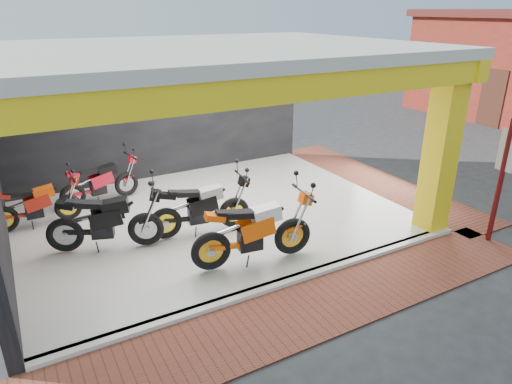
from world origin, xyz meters
TOP-DOWN VIEW (x-y plane):
  - ground at (0.00, 0.00)m, footprint 80.00×80.00m
  - showroom_floor at (0.00, 2.00)m, footprint 8.00×6.00m
  - showroom_ceiling at (0.00, 2.00)m, footprint 8.40×6.40m
  - back_wall at (0.00, 5.10)m, footprint 8.20×0.20m
  - corner_column at (3.75, -0.75)m, footprint 0.50×0.50m
  - header_beam_front at (0.00, -1.00)m, footprint 8.40×0.30m
  - header_beam_right at (4.00, 2.00)m, footprint 0.30×6.40m
  - floor_kerb at (0.00, -1.02)m, footprint 8.00×0.20m
  - paver_front at (0.00, -1.80)m, footprint 9.00×1.40m
  - paver_right at (4.80, 2.00)m, footprint 1.40×7.00m
  - signpost at (4.40, -1.68)m, footprint 0.10×0.35m
  - moto_hero at (0.56, -0.35)m, footprint 2.48×1.21m
  - moto_row_a at (0.12, 1.16)m, footprint 2.27×1.10m
  - moto_row_b at (-1.69, 1.28)m, footprint 2.40×1.54m
  - moto_row_c at (-2.80, 3.21)m, footprint 1.91×0.74m
  - moto_row_d at (-1.37, 3.96)m, footprint 2.05×1.01m

SIDE VIEW (x-z plane):
  - ground at x=0.00m, z-range 0.00..0.00m
  - paver_front at x=0.00m, z-range 0.00..0.03m
  - paver_right at x=4.80m, z-range 0.00..0.03m
  - showroom_floor at x=0.00m, z-range 0.00..0.10m
  - floor_kerb at x=0.00m, z-range 0.00..0.10m
  - moto_row_c at x=-2.80m, z-range 0.10..1.26m
  - moto_row_d at x=-1.37m, z-range 0.10..1.30m
  - moto_row_a at x=0.12m, z-range 0.10..1.43m
  - moto_row_b at x=-1.69m, z-range 0.10..1.48m
  - moto_hero at x=0.56m, z-range 0.10..1.55m
  - signpost at x=4.40m, z-range 0.12..2.61m
  - back_wall at x=0.00m, z-range 0.00..3.50m
  - corner_column at x=3.75m, z-range 0.00..3.50m
  - header_beam_front at x=0.00m, z-range 3.10..3.50m
  - header_beam_right at x=4.00m, z-range 3.10..3.50m
  - showroom_ceiling at x=0.00m, z-range 3.50..3.70m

